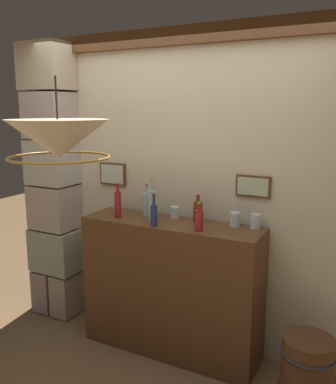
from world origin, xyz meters
TOP-DOWN VIEW (x-y plane):
  - panelled_rear_partition at (-0.00, 1.10)m, footprint 3.20×0.15m
  - stone_pillar at (-1.28, 0.93)m, footprint 0.46×0.38m
  - bar_shelf_unit at (0.00, 0.82)m, footprint 1.45×0.41m
  - liquor_bottle_scotch at (0.28, 0.71)m, footprint 0.06×0.06m
  - liquor_bottle_tequila at (-0.26, 0.89)m, footprint 0.06×0.06m
  - liquor_bottle_amaro at (-0.45, 0.75)m, footprint 0.05×0.05m
  - liquor_bottle_brandy at (0.18, 0.93)m, footprint 0.07×0.07m
  - liquor_bottle_whiskey at (-0.17, 0.82)m, footprint 0.06×0.06m
  - liquor_bottle_sherry at (-0.07, 0.66)m, footprint 0.05×0.05m
  - glass_tumbler_rocks at (-0.03, 0.95)m, footprint 0.07×0.07m
  - glass_tumbler_highball at (0.63, 0.96)m, footprint 0.08×0.08m
  - glass_tumbler_shot at (0.47, 0.95)m, footprint 0.08×0.08m
  - pendant_lamp at (-0.37, 0.01)m, footprint 0.64×0.64m
  - wooden_barrel at (1.10, 0.67)m, footprint 0.37×0.37m

SIDE VIEW (x-z plane):
  - wooden_barrel at x=1.10m, z-range 0.00..0.47m
  - bar_shelf_unit at x=0.00m, z-range 0.00..1.09m
  - glass_tumbler_rocks at x=-0.03m, z-range 1.09..1.18m
  - glass_tumbler_shot at x=0.47m, z-range 1.09..1.20m
  - glass_tumbler_highball at x=0.63m, z-range 1.09..1.20m
  - liquor_bottle_scotch at x=0.28m, z-range 1.07..1.28m
  - liquor_bottle_brandy at x=0.18m, z-range 1.07..1.28m
  - liquor_bottle_sherry at x=-0.07m, z-range 1.06..1.31m
  - liquor_bottle_tequila at x=-0.26m, z-range 1.06..1.32m
  - liquor_bottle_amaro at x=-0.45m, z-range 1.06..1.35m
  - liquor_bottle_whiskey at x=-0.17m, z-range 1.06..1.38m
  - stone_pillar at x=-1.28m, z-range 0.01..2.53m
  - panelled_rear_partition at x=0.00m, z-range 0.08..2.66m
  - pendant_lamp at x=-0.37m, z-range 1.52..2.02m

